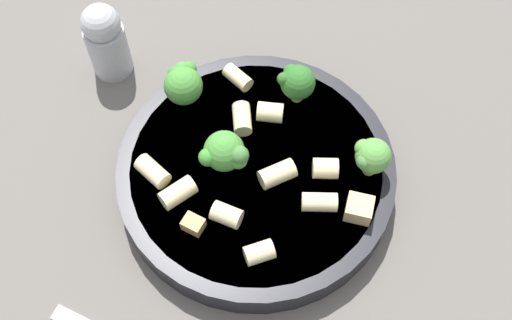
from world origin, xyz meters
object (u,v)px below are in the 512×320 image
at_px(rigatoni_7, 270,112).
at_px(chicken_chunk_0, 359,209).
at_px(rigatoni_2, 178,193).
at_px(chicken_chunk_1, 193,224).
at_px(broccoli_floret_0, 297,82).
at_px(rigatoni_8, 238,77).
at_px(broccoli_floret_3, 225,157).
at_px(rigatoni_0, 259,252).
at_px(broccoli_floret_2, 371,156).
at_px(rigatoni_4, 277,174).
at_px(rigatoni_3, 319,202).
at_px(pepper_shaker, 106,40).
at_px(rigatoni_5, 227,215).
at_px(rigatoni_6, 153,171).
at_px(rigatoni_9, 326,165).
at_px(pasta_bowl, 256,173).
at_px(rigatoni_1, 242,119).
at_px(broccoli_floret_1, 183,83).

relative_size(rigatoni_7, chicken_chunk_0, 1.06).
distance_m(rigatoni_2, chicken_chunk_1, 0.03).
height_order(broccoli_floret_0, rigatoni_8, broccoli_floret_0).
xyz_separation_m(broccoli_floret_3, chicken_chunk_0, (-0.03, -0.11, -0.01)).
bearing_deg(rigatoni_8, broccoli_floret_3, -178.77).
distance_m(chicken_chunk_0, chicken_chunk_1, 0.13).
bearing_deg(rigatoni_2, rigatoni_0, -120.83).
xyz_separation_m(broccoli_floret_2, rigatoni_4, (-0.02, 0.07, -0.02)).
xyz_separation_m(broccoli_floret_3, rigatoni_8, (0.09, 0.00, -0.01)).
height_order(rigatoni_3, pepper_shaker, pepper_shaker).
distance_m(broccoli_floret_3, rigatoni_4, 0.04).
relative_size(broccoli_floret_0, rigatoni_5, 1.62).
distance_m(rigatoni_2, pepper_shaker, 0.17).
distance_m(broccoli_floret_2, chicken_chunk_1, 0.15).
xyz_separation_m(broccoli_floret_3, rigatoni_4, (-0.00, -0.04, -0.01)).
xyz_separation_m(broccoli_floret_3, rigatoni_7, (0.05, -0.03, -0.01)).
height_order(rigatoni_3, rigatoni_7, rigatoni_7).
bearing_deg(rigatoni_8, rigatoni_7, -136.50).
bearing_deg(rigatoni_6, pepper_shaker, 28.57).
height_order(rigatoni_0, rigatoni_9, rigatoni_9).
bearing_deg(pasta_bowl, rigatoni_6, 103.36).
relative_size(rigatoni_1, pepper_shaker, 0.33).
xyz_separation_m(pasta_bowl, rigatoni_1, (0.04, 0.02, 0.02)).
relative_size(pasta_bowl, rigatoni_0, 10.53).
relative_size(broccoli_floret_0, rigatoni_1, 1.41).
relative_size(rigatoni_5, rigatoni_7, 1.06).
relative_size(broccoli_floret_2, rigatoni_4, 1.32).
height_order(broccoli_floret_0, rigatoni_0, broccoli_floret_0).
relative_size(rigatoni_0, chicken_chunk_0, 1.07).
xyz_separation_m(broccoli_floret_0, broccoli_floret_3, (-0.08, 0.05, -0.00)).
bearing_deg(rigatoni_1, chicken_chunk_0, -125.30).
xyz_separation_m(broccoli_floret_2, chicken_chunk_0, (-0.04, 0.01, -0.02)).
xyz_separation_m(broccoli_floret_1, rigatoni_3, (-0.09, -0.12, -0.01)).
relative_size(broccoli_floret_2, rigatoni_9, 1.88).
relative_size(rigatoni_7, rigatoni_9, 1.08).
bearing_deg(broccoli_floret_0, pepper_shaker, 79.13).
bearing_deg(rigatoni_6, chicken_chunk_0, -94.45).
height_order(broccoli_floret_2, pepper_shaker, pepper_shaker).
distance_m(rigatoni_0, rigatoni_9, 0.09).
xyz_separation_m(broccoli_floret_2, rigatoni_7, (0.04, 0.08, -0.01)).
xyz_separation_m(broccoli_floret_0, pepper_shaker, (0.03, 0.18, -0.01)).
bearing_deg(pepper_shaker, rigatoni_7, -110.34).
bearing_deg(rigatoni_6, rigatoni_4, -84.44).
bearing_deg(broccoli_floret_2, rigatoni_3, 135.67).
relative_size(broccoli_floret_1, rigatoni_0, 1.68).
height_order(rigatoni_2, pepper_shaker, pepper_shaker).
distance_m(broccoli_floret_2, rigatoni_4, 0.08).
bearing_deg(broccoli_floret_1, rigatoni_3, -126.40).
distance_m(rigatoni_6, chicken_chunk_0, 0.17).
relative_size(rigatoni_1, rigatoni_3, 0.96).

